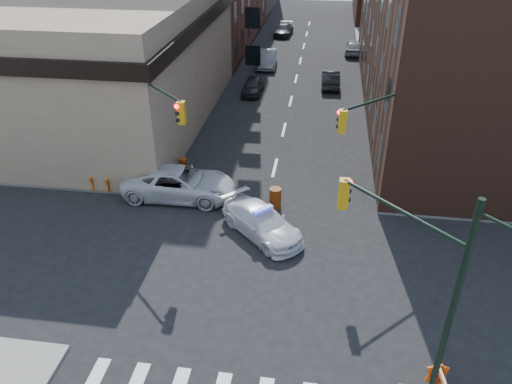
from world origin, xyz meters
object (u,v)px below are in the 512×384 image
(parked_car_wfar, at_px, (267,59))
(barrel_road, at_px, (275,198))
(barrel_bank, at_px, (183,165))
(barricade_nw_a, at_px, (159,176))
(pedestrian_a, at_px, (136,159))
(police_car, at_px, (262,222))
(pedestrian_b, at_px, (92,174))
(pickup, at_px, (179,183))
(parked_car_wnear, at_px, (253,86))
(parked_car_enear, at_px, (330,78))

(parked_car_wfar, xyz_separation_m, barrel_road, (3.65, -26.05, -0.23))
(barrel_bank, height_order, barricade_nw_a, barricade_nw_a)
(pedestrian_a, height_order, barrel_bank, pedestrian_a)
(police_car, bearing_deg, pedestrian_b, 117.35)
(pedestrian_a, xyz_separation_m, barricade_nw_a, (1.65, -0.98, -0.47))
(police_car, xyz_separation_m, pedestrian_a, (-8.29, 5.16, 0.32))
(pickup, distance_m, pedestrian_b, 5.20)
(police_car, height_order, barrel_bank, police_car)
(barrel_bank, bearing_deg, pedestrian_a, -165.19)
(pickup, height_order, parked_car_wnear, pickup)
(police_car, relative_size, parked_car_wnear, 1.26)
(pedestrian_b, height_order, barricade_nw_a, pedestrian_b)
(barrel_road, bearing_deg, parked_car_enear, 82.75)
(pickup, bearing_deg, parked_car_wfar, -4.46)
(parked_car_wnear, xyz_separation_m, pedestrian_a, (-4.74, -15.41, 0.37))
(parked_car_wfar, relative_size, barrel_bank, 5.24)
(parked_car_wnear, xyz_separation_m, parked_car_enear, (6.57, 2.89, 0.06))
(barrel_road, bearing_deg, parked_car_wnear, 102.36)
(pedestrian_a, distance_m, pedestrian_b, 2.77)
(pedestrian_b, relative_size, barrel_road, 1.40)
(parked_car_wfar, bearing_deg, pedestrian_b, -108.65)
(pickup, xyz_separation_m, parked_car_wfar, (1.78, 25.71, -0.06))
(parked_car_wnear, bearing_deg, police_car, -79.78)
(police_car, bearing_deg, parked_car_enear, 37.31)
(barrel_bank, bearing_deg, parked_car_wnear, 81.90)
(parked_car_wnear, relative_size, barrel_road, 3.44)
(police_car, height_order, parked_car_wfar, parked_car_wfar)
(barrel_road, distance_m, barricade_nw_a, 7.18)
(parked_car_enear, distance_m, barricade_nw_a, 21.57)
(pedestrian_b, bearing_deg, police_car, -21.35)
(police_car, height_order, pickup, pickup)
(pickup, xyz_separation_m, parked_car_wnear, (1.50, 17.58, -0.19))
(police_car, distance_m, pedestrian_a, 9.77)
(parked_car_enear, relative_size, barrel_road, 3.87)
(parked_car_wnear, bearing_deg, barrel_road, -77.22)
(police_car, distance_m, barricade_nw_a, 7.85)
(pedestrian_b, bearing_deg, parked_car_wnear, 64.88)
(parked_car_wfar, bearing_deg, barricade_nw_a, -101.19)
(pickup, xyz_separation_m, pedestrian_a, (-3.24, 2.17, 0.18))
(pedestrian_b, bearing_deg, parked_car_wfar, 70.66)
(parked_car_wfar, height_order, barricade_nw_a, parked_car_wfar)
(police_car, distance_m, barrel_road, 2.68)
(parked_car_wfar, distance_m, barrel_road, 26.30)
(police_car, distance_m, parked_car_enear, 23.65)
(pedestrian_b, bearing_deg, parked_car_enear, 52.74)
(parked_car_wfar, bearing_deg, pedestrian_a, -105.40)
(pedestrian_a, bearing_deg, parked_car_enear, 54.67)
(parked_car_enear, bearing_deg, barricade_nw_a, 61.43)
(pickup, height_order, barrel_bank, pickup)
(police_car, relative_size, parked_car_enear, 1.12)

